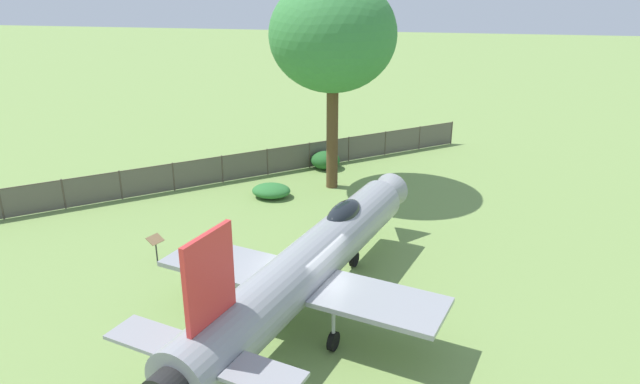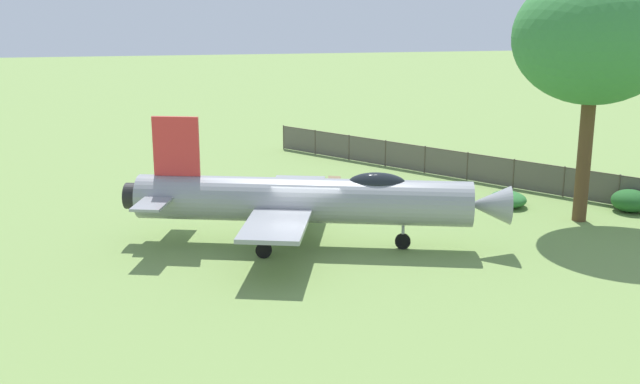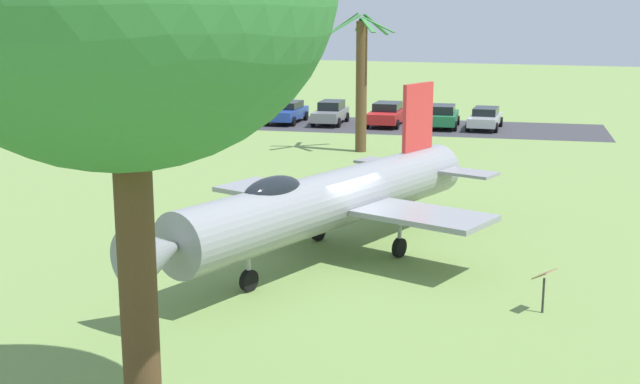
{
  "view_description": "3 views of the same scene",
  "coord_description": "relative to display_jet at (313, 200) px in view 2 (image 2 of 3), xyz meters",
  "views": [
    {
      "loc": [
        -3.41,
        16.12,
        10.61
      ],
      "look_at": [
        0.49,
        -4.94,
        2.5
      ],
      "focal_mm": 32.51,
      "sensor_mm": 36.0,
      "label": 1
    },
    {
      "loc": [
        -28.16,
        4.63,
        9.5
      ],
      "look_at": [
        0.5,
        -0.77,
        2.0
      ],
      "focal_mm": 43.13,
      "sensor_mm": 36.0,
      "label": 2
    },
    {
      "loc": [
        8.23,
        -22.76,
        7.36
      ],
      "look_at": [
        -0.35,
        -0.26,
        2.09
      ],
      "focal_mm": 46.16,
      "sensor_mm": 36.0,
      "label": 3
    }
  ],
  "objects": [
    {
      "name": "perimeter_fence",
      "position": [
        7.24,
        -11.6,
        -1.07
      ],
      "size": [
        24.76,
        20.03,
        1.51
      ],
      "rotation": [
        0.0,
        0.0,
        6.96
      ],
      "color": "#4C4238",
      "rests_on": "ground_plane"
    },
    {
      "name": "shrub_by_tree",
      "position": [
        4.08,
        -9.93,
        -1.54
      ],
      "size": [
        1.95,
        1.62,
        0.68
      ],
      "color": "#2D7033",
      "rests_on": "ground_plane"
    },
    {
      "name": "ground_plane",
      "position": [
        0.11,
        0.36,
        -1.87
      ],
      "size": [
        200.0,
        200.0,
        0.0
      ],
      "primitive_type": "plane",
      "color": "#75934C"
    },
    {
      "name": "display_jet",
      "position": [
        0.0,
        0.0,
        0.0
      ],
      "size": [
        9.59,
        14.6,
        5.01
      ],
      "rotation": [
        0.0,
        0.0,
        4.43
      ],
      "color": "gray",
      "rests_on": "ground_plane"
    },
    {
      "name": "shrub_near_fence",
      "position": [
        2.2,
        -14.95,
        -1.37
      ],
      "size": [
        1.7,
        1.66,
        1.0
      ],
      "color": "#235B26",
      "rests_on": "ground_plane"
    },
    {
      "name": "info_plaque",
      "position": [
        6.61,
        -2.21,
        -1.02
      ],
      "size": [
        0.59,
        0.7,
        1.14
      ],
      "color": "#333333",
      "rests_on": "ground_plane"
    },
    {
      "name": "shade_tree",
      "position": [
        1.32,
        -11.99,
        5.9
      ],
      "size": [
        6.2,
        6.78,
        10.59
      ],
      "color": "brown",
      "rests_on": "ground_plane"
    }
  ]
}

